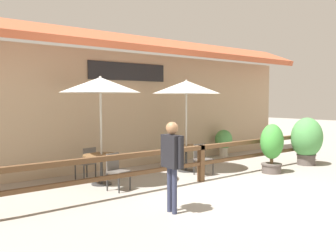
{
  "coord_description": "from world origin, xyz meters",
  "views": [
    {
      "loc": [
        -6.79,
        -5.88,
        2.15
      ],
      "look_at": [
        -0.77,
        1.47,
        1.47
      ],
      "focal_mm": 40.0,
      "sensor_mm": 36.0,
      "label": 1
    }
  ],
  "objects_px": {
    "patio_umbrella_near": "(100,85)",
    "dining_table_near": "(101,161)",
    "chair_near_wallside": "(87,161)",
    "potted_plant_entrance_palm": "(272,146)",
    "patio_umbrella_middle": "(186,87)",
    "dining_table_middle": "(186,151)",
    "chair_near_streetside": "(117,169)",
    "potted_plant_tall_tropical": "(307,139)",
    "chair_middle_wallside": "(171,152)",
    "potted_plant_broad_leaf": "(224,141)",
    "chair_middle_streetside": "(202,158)",
    "pedestrian": "(172,155)"
  },
  "relations": [
    {
      "from": "dining_table_near",
      "to": "potted_plant_entrance_palm",
      "type": "relative_size",
      "value": 0.64
    },
    {
      "from": "chair_middle_wallside",
      "to": "potted_plant_tall_tropical",
      "type": "height_order",
      "value": "potted_plant_tall_tropical"
    },
    {
      "from": "patio_umbrella_near",
      "to": "dining_table_middle",
      "type": "relative_size",
      "value": 2.96
    },
    {
      "from": "patio_umbrella_middle",
      "to": "dining_table_middle",
      "type": "bearing_deg",
      "value": 0.0
    },
    {
      "from": "dining_table_middle",
      "to": "potted_plant_entrance_palm",
      "type": "xyz_separation_m",
      "value": [
        1.74,
        -1.78,
        0.18
      ]
    },
    {
      "from": "chair_middle_streetside",
      "to": "potted_plant_broad_leaf",
      "type": "xyz_separation_m",
      "value": [
        2.99,
        1.9,
        0.1
      ]
    },
    {
      "from": "dining_table_near",
      "to": "chair_middle_wallside",
      "type": "xyz_separation_m",
      "value": [
        2.8,
        0.63,
        -0.12
      ]
    },
    {
      "from": "dining_table_middle",
      "to": "chair_middle_wallside",
      "type": "height_order",
      "value": "chair_middle_wallside"
    },
    {
      "from": "potted_plant_tall_tropical",
      "to": "potted_plant_broad_leaf",
      "type": "bearing_deg",
      "value": 105.25
    },
    {
      "from": "potted_plant_entrance_palm",
      "to": "pedestrian",
      "type": "distance_m",
      "value": 4.83
    },
    {
      "from": "chair_near_wallside",
      "to": "pedestrian",
      "type": "distance_m",
      "value": 3.73
    },
    {
      "from": "chair_near_wallside",
      "to": "potted_plant_entrance_palm",
      "type": "height_order",
      "value": "potted_plant_entrance_palm"
    },
    {
      "from": "potted_plant_tall_tropical",
      "to": "potted_plant_entrance_palm",
      "type": "height_order",
      "value": "potted_plant_tall_tropical"
    },
    {
      "from": "patio_umbrella_near",
      "to": "dining_table_near",
      "type": "distance_m",
      "value": 1.89
    },
    {
      "from": "dining_table_near",
      "to": "chair_near_streetside",
      "type": "height_order",
      "value": "chair_near_streetside"
    },
    {
      "from": "dining_table_near",
      "to": "chair_near_wallside",
      "type": "distance_m",
      "value": 0.75
    },
    {
      "from": "chair_near_streetside",
      "to": "chair_middle_streetside",
      "type": "distance_m",
      "value": 2.82
    },
    {
      "from": "pedestrian",
      "to": "dining_table_near",
      "type": "bearing_deg",
      "value": -176.25
    },
    {
      "from": "chair_middle_wallside",
      "to": "chair_middle_streetside",
      "type": "bearing_deg",
      "value": 105.37
    },
    {
      "from": "patio_umbrella_middle",
      "to": "dining_table_near",
      "type": "bearing_deg",
      "value": 178.79
    },
    {
      "from": "dining_table_near",
      "to": "patio_umbrella_middle",
      "type": "height_order",
      "value": "patio_umbrella_middle"
    },
    {
      "from": "patio_umbrella_near",
      "to": "pedestrian",
      "type": "bearing_deg",
      "value": -92.7
    },
    {
      "from": "patio_umbrella_near",
      "to": "chair_near_wallside",
      "type": "height_order",
      "value": "patio_umbrella_near"
    },
    {
      "from": "dining_table_near",
      "to": "potted_plant_broad_leaf",
      "type": "distance_m",
      "value": 5.92
    },
    {
      "from": "dining_table_near",
      "to": "chair_middle_streetside",
      "type": "relative_size",
      "value": 1.06
    },
    {
      "from": "dining_table_near",
      "to": "pedestrian",
      "type": "xyz_separation_m",
      "value": [
        -0.14,
        -2.94,
        0.5
      ]
    },
    {
      "from": "dining_table_near",
      "to": "dining_table_middle",
      "type": "distance_m",
      "value": 2.82
    },
    {
      "from": "chair_near_wallside",
      "to": "potted_plant_broad_leaf",
      "type": "distance_m",
      "value": 5.85
    },
    {
      "from": "patio_umbrella_middle",
      "to": "chair_middle_wallside",
      "type": "xyz_separation_m",
      "value": [
        -0.02,
        0.69,
        -2.0
      ]
    },
    {
      "from": "chair_near_wallside",
      "to": "potted_plant_tall_tropical",
      "type": "relative_size",
      "value": 0.56
    },
    {
      "from": "dining_table_near",
      "to": "potted_plant_tall_tropical",
      "type": "xyz_separation_m",
      "value": [
        6.59,
        -1.75,
        0.23
      ]
    },
    {
      "from": "dining_table_near",
      "to": "chair_near_streetside",
      "type": "xyz_separation_m",
      "value": [
        -0.01,
        -0.74,
        -0.12
      ]
    },
    {
      "from": "chair_near_streetside",
      "to": "pedestrian",
      "type": "xyz_separation_m",
      "value": [
        -0.13,
        -2.2,
        0.62
      ]
    },
    {
      "from": "patio_umbrella_near",
      "to": "chair_middle_wallside",
      "type": "relative_size",
      "value": 3.13
    },
    {
      "from": "dining_table_middle",
      "to": "potted_plant_entrance_palm",
      "type": "distance_m",
      "value": 2.5
    },
    {
      "from": "dining_table_near",
      "to": "potted_plant_tall_tropical",
      "type": "bearing_deg",
      "value": -14.87
    },
    {
      "from": "chair_near_streetside",
      "to": "dining_table_middle",
      "type": "xyz_separation_m",
      "value": [
        2.83,
        0.68,
        0.12
      ]
    },
    {
      "from": "potted_plant_tall_tropical",
      "to": "potted_plant_entrance_palm",
      "type": "bearing_deg",
      "value": -177.37
    },
    {
      "from": "dining_table_near",
      "to": "chair_near_wallside",
      "type": "height_order",
      "value": "chair_near_wallside"
    },
    {
      "from": "chair_near_streetside",
      "to": "chair_near_wallside",
      "type": "distance_m",
      "value": 1.48
    },
    {
      "from": "patio_umbrella_middle",
      "to": "potted_plant_broad_leaf",
      "type": "xyz_separation_m",
      "value": [
        2.98,
        1.22,
        -1.9
      ]
    },
    {
      "from": "patio_umbrella_middle",
      "to": "potted_plant_broad_leaf",
      "type": "bearing_deg",
      "value": 22.17
    },
    {
      "from": "chair_near_wallside",
      "to": "chair_near_streetside",
      "type": "bearing_deg",
      "value": 80.59
    },
    {
      "from": "chair_near_streetside",
      "to": "chair_near_wallside",
      "type": "relative_size",
      "value": 1.0
    },
    {
      "from": "chair_near_streetside",
      "to": "potted_plant_entrance_palm",
      "type": "distance_m",
      "value": 4.71
    },
    {
      "from": "chair_middle_streetside",
      "to": "chair_middle_wallside",
      "type": "height_order",
      "value": "same"
    },
    {
      "from": "chair_near_streetside",
      "to": "potted_plant_entrance_palm",
      "type": "relative_size",
      "value": 0.61
    },
    {
      "from": "chair_middle_wallside",
      "to": "chair_near_streetside",
      "type": "bearing_deg",
      "value": 40.8
    },
    {
      "from": "dining_table_middle",
      "to": "potted_plant_tall_tropical",
      "type": "bearing_deg",
      "value": -24.12
    },
    {
      "from": "patio_umbrella_near",
      "to": "chair_near_streetside",
      "type": "bearing_deg",
      "value": -90.77
    }
  ]
}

